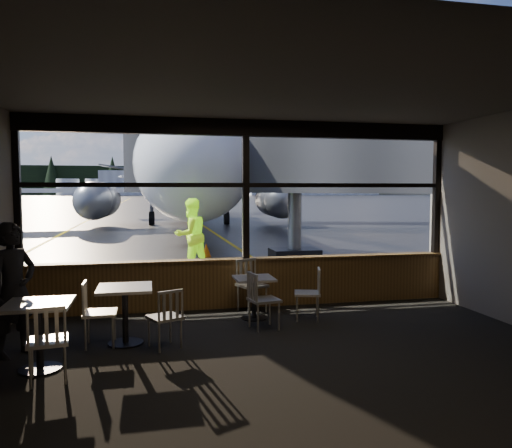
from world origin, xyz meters
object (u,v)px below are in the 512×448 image
object	(u,v)px
jet_bridge	(326,183)
ground_crew	(191,235)
cone_nose	(206,250)
airliner	(189,133)
chair_mid_w	(100,314)
cafe_table_mid	(125,316)
chair_mid_s	(165,318)
passenger	(14,290)
chair_near_w	(264,300)
chair_near_n	(252,286)
cafe_table_near	(254,298)
chair_near_e	(307,294)
chair_left_s	(48,342)
cafe_table_left	(39,337)

from	to	relation	value
jet_bridge	ground_crew	world-z (taller)	jet_bridge
cone_nose	airliner	bearing A→B (deg)	87.44
airliner	chair_mid_w	size ratio (longest dim) A/B	39.02
airliner	cone_nose	size ratio (longest dim) A/B	81.66
chair_mid_w	airliner	bearing A→B (deg)	172.14
ground_crew	cafe_table_mid	bearing A→B (deg)	46.45
chair_mid_s	passenger	world-z (taller)	passenger
chair_mid_s	ground_crew	world-z (taller)	ground_crew
chair_near_w	chair_mid_s	bearing A→B (deg)	-78.35
chair_near_n	passenger	size ratio (longest dim) A/B	0.53
cafe_table_near	ground_crew	xyz separation A→B (m)	(-0.63, 5.22, 0.63)
chair_near_e	chair_near_w	distance (m)	0.94
cafe_table_near	cafe_table_mid	size ratio (longest dim) A/B	0.87
chair_near_n	chair_mid_s	xyz separation A→B (m)	(-1.61, -1.76, -0.05)
passenger	cafe_table_mid	bearing A→B (deg)	-42.27
passenger	ground_crew	bearing A→B (deg)	15.73
chair_mid_w	cone_nose	world-z (taller)	chair_mid_w
cafe_table_mid	passenger	world-z (taller)	passenger
chair_near_e	chair_left_s	bearing A→B (deg)	133.92
cafe_table_left	cone_nose	xyz separation A→B (m)	(3.18, 9.83, -0.20)
cone_nose	chair_near_w	bearing A→B (deg)	-90.51
jet_bridge	cafe_table_mid	xyz separation A→B (m)	(-5.72, -7.37, -2.00)
cafe_table_near	chair_left_s	size ratio (longest dim) A/B	0.78
cafe_table_left	cone_nose	bearing A→B (deg)	72.10
cafe_table_left	chair_left_s	xyz separation A→B (m)	(0.17, -0.41, 0.04)
cafe_table_near	chair_near_e	xyz separation A→B (m)	(0.87, -0.23, 0.09)
cafe_table_left	chair_near_n	size ratio (longest dim) A/B	0.88
jet_bridge	cafe_table_mid	size ratio (longest dim) A/B	13.23
cafe_table_near	chair_mid_s	world-z (taller)	chair_mid_s
cafe_table_mid	airliner	bearing A→B (deg)	83.08
chair_mid_w	passenger	size ratio (longest dim) A/B	0.53
jet_bridge	cafe_table_mid	world-z (taller)	jet_bridge
cone_nose	chair_left_s	bearing A→B (deg)	-106.37
cafe_table_near	chair_near_w	xyz separation A→B (m)	(0.02, -0.63, 0.10)
chair_mid_w	ground_crew	bearing A→B (deg)	163.72
cafe_table_near	chair_mid_w	size ratio (longest dim) A/B	0.77
chair_near_n	chair_mid_s	size ratio (longest dim) A/B	1.12
cafe_table_left	ground_crew	xyz separation A→B (m)	(2.44, 7.03, 0.57)
chair_near_n	cafe_table_near	bearing A→B (deg)	62.10
chair_near_n	passenger	world-z (taller)	passenger
cafe_table_near	cafe_table_mid	distance (m)	2.31
chair_near_w	ground_crew	xyz separation A→B (m)	(-0.66, 5.85, 0.53)
chair_mid_w	ground_crew	size ratio (longest dim) A/B	0.48
cafe_table_near	airliner	bearing A→B (deg)	88.09
cafe_table_mid	passenger	bearing A→B (deg)	-172.26
cafe_table_mid	cone_nose	xyz separation A→B (m)	(2.20, 8.99, -0.19)
cafe_table_near	chair_near_w	world-z (taller)	chair_near_w
cafe_table_mid	chair_mid_s	distance (m)	0.62
airliner	cafe_table_left	bearing A→B (deg)	-94.88
cafe_table_near	cone_nose	size ratio (longest dim) A/B	1.61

